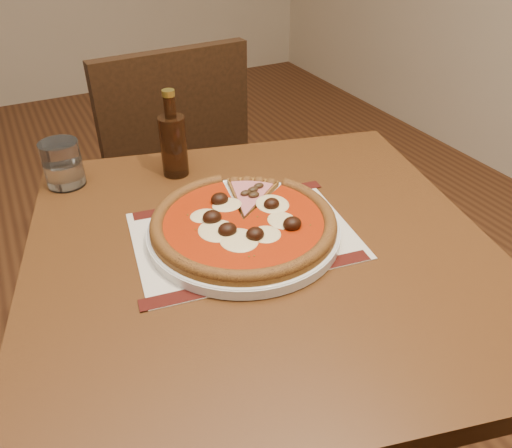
{
  "coord_description": "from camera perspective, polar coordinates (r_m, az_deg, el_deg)",
  "views": [
    {
      "loc": [
        0.28,
        -0.72,
        1.27
      ],
      "look_at": [
        0.6,
        -0.08,
        0.78
      ],
      "focal_mm": 35.0,
      "sensor_mm": 36.0,
      "label": 1
    }
  ],
  "objects": [
    {
      "name": "table",
      "position": [
        0.93,
        0.56,
        -7.28
      ],
      "size": [
        0.97,
        0.97,
        0.75
      ],
      "rotation": [
        0.0,
        0.0,
        -0.24
      ],
      "color": "#5A3315",
      "rests_on": "ground"
    },
    {
      "name": "chair_far",
      "position": [
        1.61,
        -9.97,
        6.24
      ],
      "size": [
        0.46,
        0.46,
        0.92
      ],
      "rotation": [
        0.0,
        0.0,
        3.2
      ],
      "color": "black",
      "rests_on": "ground"
    },
    {
      "name": "placemat",
      "position": [
        0.89,
        -1.4,
        -1.29
      ],
      "size": [
        0.42,
        0.33,
        0.0
      ],
      "primitive_type": "cube",
      "rotation": [
        0.0,
        0.0,
        -0.14
      ],
      "color": "silver",
      "rests_on": "table"
    },
    {
      "name": "plate",
      "position": [
        0.88,
        -1.41,
        -0.77
      ],
      "size": [
        0.34,
        0.34,
        0.02
      ],
      "primitive_type": "cylinder",
      "color": "white",
      "rests_on": "placemat"
    },
    {
      "name": "pizza",
      "position": [
        0.87,
        -1.43,
        0.29
      ],
      "size": [
        0.33,
        0.33,
        0.04
      ],
      "color": "#9A6425",
      "rests_on": "plate"
    },
    {
      "name": "ham_slice",
      "position": [
        0.96,
        -0.06,
        3.55
      ],
      "size": [
        0.12,
        0.14,
        0.02
      ],
      "rotation": [
        0.0,
        0.0,
        0.99
      ],
      "color": "#9A6425",
      "rests_on": "plate"
    },
    {
      "name": "water_glass",
      "position": [
        1.1,
        -21.24,
        6.42
      ],
      "size": [
        0.1,
        0.1,
        0.1
      ],
      "primitive_type": "cylinder",
      "rotation": [
        0.0,
        0.0,
        0.37
      ],
      "color": "white",
      "rests_on": "table"
    },
    {
      "name": "bottle",
      "position": [
        1.07,
        -9.43,
        9.15
      ],
      "size": [
        0.06,
        0.06,
        0.19
      ],
      "color": "#351B0D",
      "rests_on": "table"
    }
  ]
}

